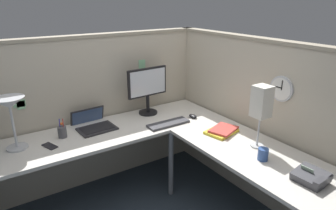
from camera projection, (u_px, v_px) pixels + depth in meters
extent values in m
plane|color=#2D3842|center=(166.00, 207.00, 2.92)|extent=(6.80, 6.80, 0.00)
cube|color=#B7AD99|center=(91.00, 113.00, 3.15)|extent=(2.57, 0.10, 1.55)
cube|color=gray|center=(84.00, 36.00, 2.89)|extent=(2.57, 0.12, 0.03)
cube|color=#B7AD99|center=(257.00, 123.00, 2.90)|extent=(0.10, 2.37, 1.55)
cube|color=gray|center=(266.00, 40.00, 2.64)|extent=(0.12, 2.37, 0.03)
cube|color=beige|center=(106.00, 132.00, 2.85)|extent=(2.35, 0.66, 0.03)
cube|color=beige|center=(255.00, 154.00, 2.45)|extent=(0.66, 1.49, 0.03)
cylinder|color=slate|center=(171.00, 164.00, 3.01)|extent=(0.05, 0.05, 0.70)
cylinder|color=black|center=(148.00, 112.00, 3.27)|extent=(0.20, 0.20, 0.02)
cylinder|color=black|center=(148.00, 104.00, 3.23)|extent=(0.04, 0.04, 0.20)
cube|color=black|center=(147.00, 82.00, 3.15)|extent=(0.46, 0.06, 0.30)
cube|color=silver|center=(148.00, 82.00, 3.14)|extent=(0.42, 0.03, 0.26)
cube|color=#232326|center=(97.00, 129.00, 2.86)|extent=(0.35, 0.26, 0.02)
cube|color=black|center=(97.00, 128.00, 2.86)|extent=(0.30, 0.20, 0.00)
cube|color=#232326|center=(87.00, 118.00, 3.02)|extent=(0.34, 0.09, 0.22)
cube|color=#384C72|center=(88.00, 118.00, 3.02)|extent=(0.31, 0.07, 0.18)
cube|color=#38383D|center=(168.00, 124.00, 2.98)|extent=(0.43, 0.14, 0.02)
ellipsoid|color=black|center=(193.00, 116.00, 3.14)|extent=(0.06, 0.10, 0.03)
cylinder|color=#B7BABF|center=(17.00, 147.00, 2.51)|extent=(0.17, 0.17, 0.02)
cylinder|color=#B7BABF|center=(13.00, 126.00, 2.44)|extent=(0.02, 0.02, 0.38)
cone|color=#B7BABF|center=(9.00, 103.00, 2.38)|extent=(0.24, 0.24, 0.09)
cylinder|color=#4C4C51|center=(62.00, 132.00, 2.69)|extent=(0.08, 0.08, 0.10)
cylinder|color=#1E1EB2|center=(60.00, 125.00, 2.67)|extent=(0.01, 0.02, 0.13)
cylinder|color=#B21E1E|center=(63.00, 125.00, 2.68)|extent=(0.01, 0.02, 0.13)
cylinder|color=#D8591E|center=(61.00, 124.00, 2.68)|extent=(0.03, 0.03, 0.01)
cube|color=black|center=(50.00, 146.00, 2.54)|extent=(0.11, 0.16, 0.01)
cube|color=#38383D|center=(310.00, 177.00, 2.05)|extent=(0.20, 0.21, 0.10)
cube|color=#8CA58C|center=(307.00, 170.00, 2.06)|extent=(0.02, 0.09, 0.04)
cube|color=#38383D|center=(323.00, 180.00, 1.98)|extent=(0.19, 0.05, 0.04)
cube|color=yellow|center=(221.00, 132.00, 2.80)|extent=(0.32, 0.26, 0.02)
cube|color=#BF3F38|center=(223.00, 129.00, 2.79)|extent=(0.31, 0.27, 0.02)
cylinder|color=#B7BABF|center=(257.00, 146.00, 2.54)|extent=(0.11, 0.11, 0.01)
cylinder|color=#B7BABF|center=(258.00, 131.00, 2.50)|extent=(0.02, 0.02, 0.27)
cube|color=silver|center=(262.00, 101.00, 2.41)|extent=(0.13, 0.13, 0.26)
cylinder|color=#2D4C8C|center=(263.00, 154.00, 2.32)|extent=(0.08, 0.08, 0.10)
cylinder|color=#B7BABF|center=(282.00, 89.00, 2.53)|extent=(0.03, 0.22, 0.22)
cylinder|color=white|center=(281.00, 89.00, 2.52)|extent=(0.00, 0.19, 0.19)
cube|color=black|center=(279.00, 87.00, 2.53)|extent=(0.00, 0.06, 0.01)
cube|color=black|center=(282.00, 85.00, 2.50)|extent=(0.00, 0.01, 0.08)
cube|color=#8CCC99|center=(21.00, 105.00, 2.69)|extent=(0.07, 0.00, 0.08)
cube|color=#8CCC99|center=(142.00, 64.00, 3.26)|extent=(0.08, 0.00, 0.09)
cube|color=#8CCC99|center=(19.00, 104.00, 2.68)|extent=(0.10, 0.00, 0.07)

